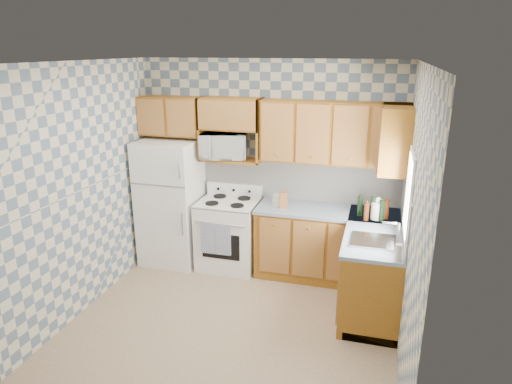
% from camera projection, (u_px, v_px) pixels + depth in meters
% --- Properties ---
extents(floor, '(3.40, 3.40, 0.00)m').
position_uv_depth(floor, '(233.00, 322.00, 4.91)').
color(floor, '#81684F').
rests_on(floor, ground).
extents(back_wall, '(3.40, 0.02, 2.70)m').
position_uv_depth(back_wall, '(270.00, 165.00, 5.97)').
color(back_wall, slate).
rests_on(back_wall, ground).
extents(right_wall, '(0.02, 3.20, 2.70)m').
position_uv_depth(right_wall, '(412.00, 221.00, 4.07)').
color(right_wall, slate).
rests_on(right_wall, ground).
extents(backsplash_back, '(2.60, 0.02, 0.56)m').
position_uv_depth(backsplash_back, '(299.00, 179.00, 5.90)').
color(backsplash_back, silver).
rests_on(backsplash_back, back_wall).
extents(backsplash_right, '(0.02, 1.60, 0.56)m').
position_uv_depth(backsplash_right, '(406.00, 208.00, 4.85)').
color(backsplash_right, silver).
rests_on(backsplash_right, right_wall).
extents(refrigerator, '(0.75, 0.70, 1.68)m').
position_uv_depth(refrigerator, '(171.00, 202.00, 6.13)').
color(refrigerator, white).
rests_on(refrigerator, floor).
extents(stove_body, '(0.76, 0.65, 0.90)m').
position_uv_depth(stove_body, '(229.00, 235.00, 6.06)').
color(stove_body, white).
rests_on(stove_body, floor).
extents(cooktop, '(0.76, 0.65, 0.02)m').
position_uv_depth(cooktop, '(228.00, 202.00, 5.93)').
color(cooktop, silver).
rests_on(cooktop, stove_body).
extents(backguard, '(0.76, 0.08, 0.17)m').
position_uv_depth(backguard, '(235.00, 189.00, 6.15)').
color(backguard, white).
rests_on(backguard, cooktop).
extents(dish_towel_left, '(0.19, 0.02, 0.41)m').
position_uv_depth(dish_towel_left, '(208.00, 238.00, 5.76)').
color(dish_towel_left, navy).
rests_on(dish_towel_left, stove_body).
extents(dish_towel_right, '(0.19, 0.02, 0.41)m').
position_uv_depth(dish_towel_right, '(223.00, 240.00, 5.71)').
color(dish_towel_right, navy).
rests_on(dish_towel_right, stove_body).
extents(base_cabinets_back, '(1.75, 0.60, 0.88)m').
position_uv_depth(base_cabinets_back, '(327.00, 245.00, 5.76)').
color(base_cabinets_back, brown).
rests_on(base_cabinets_back, floor).
extents(base_cabinets_right, '(0.60, 1.60, 0.88)m').
position_uv_depth(base_cabinets_right, '(372.00, 268.00, 5.16)').
color(base_cabinets_right, brown).
rests_on(base_cabinets_right, floor).
extents(countertop_back, '(1.77, 0.63, 0.04)m').
position_uv_depth(countertop_back, '(328.00, 211.00, 5.62)').
color(countertop_back, slate).
rests_on(countertop_back, base_cabinets_back).
extents(countertop_right, '(0.63, 1.60, 0.04)m').
position_uv_depth(countertop_right, '(375.00, 231.00, 5.02)').
color(countertop_right, slate).
rests_on(countertop_right, base_cabinets_right).
extents(upper_cabinets_back, '(1.75, 0.33, 0.74)m').
position_uv_depth(upper_cabinets_back, '(334.00, 133.00, 5.46)').
color(upper_cabinets_back, brown).
rests_on(upper_cabinets_back, back_wall).
extents(upper_cabinets_fridge, '(0.82, 0.33, 0.50)m').
position_uv_depth(upper_cabinets_fridge, '(171.00, 116.00, 5.96)').
color(upper_cabinets_fridge, brown).
rests_on(upper_cabinets_fridge, back_wall).
extents(upper_cabinets_right, '(0.33, 0.70, 0.74)m').
position_uv_depth(upper_cabinets_right, '(395.00, 139.00, 5.11)').
color(upper_cabinets_right, brown).
rests_on(upper_cabinets_right, right_wall).
extents(microwave_shelf, '(0.80, 0.33, 0.03)m').
position_uv_depth(microwave_shelf, '(231.00, 160.00, 5.91)').
color(microwave_shelf, brown).
rests_on(microwave_shelf, back_wall).
extents(microwave, '(0.67, 0.53, 0.33)m').
position_uv_depth(microwave, '(224.00, 145.00, 5.90)').
color(microwave, white).
rests_on(microwave, microwave_shelf).
extents(sink, '(0.48, 0.40, 0.03)m').
position_uv_depth(sink, '(375.00, 241.00, 4.69)').
color(sink, '#B7B7BC').
rests_on(sink, countertop_right).
extents(window, '(0.02, 0.66, 0.86)m').
position_uv_depth(window, '(409.00, 195.00, 4.45)').
color(window, white).
rests_on(window, right_wall).
extents(bottle_0, '(0.06, 0.06, 0.27)m').
position_uv_depth(bottle_0, '(373.00, 208.00, 5.28)').
color(bottle_0, black).
rests_on(bottle_0, countertop_back).
extents(bottle_1, '(0.06, 0.06, 0.25)m').
position_uv_depth(bottle_1, '(382.00, 211.00, 5.20)').
color(bottle_1, black).
rests_on(bottle_1, countertop_back).
extents(bottle_2, '(0.06, 0.06, 0.23)m').
position_uv_depth(bottle_2, '(386.00, 209.00, 5.28)').
color(bottle_2, '#4D220C').
rests_on(bottle_2, countertop_back).
extents(bottle_3, '(0.06, 0.06, 0.21)m').
position_uv_depth(bottle_3, '(366.00, 212.00, 5.23)').
color(bottle_3, '#4D220C').
rests_on(bottle_3, countertop_back).
extents(bottle_4, '(0.06, 0.06, 0.24)m').
position_uv_depth(bottle_4, '(360.00, 206.00, 5.38)').
color(bottle_4, black).
rests_on(bottle_4, countertop_back).
extents(knife_block, '(0.12, 0.12, 0.20)m').
position_uv_depth(knife_block, '(283.00, 200.00, 5.65)').
color(knife_block, brown).
rests_on(knife_block, countertop_back).
extents(electric_kettle, '(0.16, 0.16, 0.21)m').
position_uv_depth(electric_kettle, '(377.00, 210.00, 5.29)').
color(electric_kettle, white).
rests_on(electric_kettle, countertop_back).
extents(food_containers, '(0.20, 0.20, 0.13)m').
position_uv_depth(food_containers, '(280.00, 200.00, 5.76)').
color(food_containers, beige).
rests_on(food_containers, countertop_back).
extents(soap_bottle, '(0.06, 0.06, 0.17)m').
position_uv_depth(soap_bottle, '(398.00, 253.00, 4.24)').
color(soap_bottle, beige).
rests_on(soap_bottle, countertop_right).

